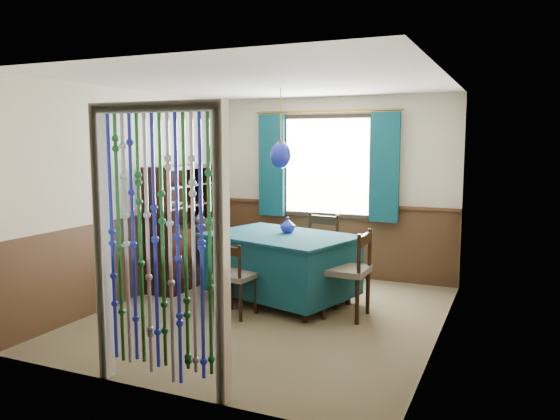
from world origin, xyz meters
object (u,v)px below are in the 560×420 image
at_px(vase_table, 288,226).
at_px(bowl_shelf, 173,204).
at_px(chair_near, 234,277).
at_px(vase_sideboard, 199,217).
at_px(pendant_lamp, 281,155).
at_px(sideboard, 183,243).
at_px(chair_right, 349,271).
at_px(dining_table, 281,263).
at_px(chair_left, 222,249).
at_px(chair_far, 317,250).

distance_m(vase_table, bowl_shelf, 1.49).
height_order(chair_near, vase_sideboard, vase_sideboard).
relative_size(pendant_lamp, vase_sideboard, 5.61).
xyz_separation_m(chair_near, pendant_lamp, (0.24, 0.70, 1.30)).
bearing_deg(sideboard, chair_right, -10.65).
bearing_deg(chair_right, pendant_lamp, 77.09).
bearing_deg(bowl_shelf, dining_table, 4.12).
bearing_deg(chair_left, bowl_shelf, -18.91).
height_order(dining_table, chair_left, chair_left).
xyz_separation_m(chair_left, bowl_shelf, (-0.45, -0.40, 0.62)).
bearing_deg(chair_near, vase_sideboard, 140.70).
xyz_separation_m(sideboard, pendant_lamp, (1.49, -0.18, 1.18)).
height_order(dining_table, chair_far, chair_far).
bearing_deg(bowl_shelf, pendant_lamp, 4.12).
height_order(chair_left, pendant_lamp, pendant_lamp).
bearing_deg(chair_near, vase_table, 78.69).
height_order(chair_near, chair_left, chair_left).
bearing_deg(chair_right, chair_near, 113.66).
bearing_deg(pendant_lamp, chair_near, -109.13).
xyz_separation_m(chair_right, pendant_lamp, (-0.91, 0.24, 1.23)).
relative_size(chair_far, vase_table, 5.70).
distance_m(chair_left, pendant_lamp, 1.61).
bearing_deg(chair_near, sideboard, 150.60).
bearing_deg(bowl_shelf, vase_sideboard, 90.00).
height_order(chair_right, vase_sideboard, same).
bearing_deg(chair_far, pendant_lamp, 83.55).
bearing_deg(pendant_lamp, bowl_shelf, -175.88).
height_order(dining_table, vase_sideboard, vase_sideboard).
distance_m(chair_right, sideboard, 2.43).
distance_m(chair_far, vase_sideboard, 1.68).
xyz_separation_m(chair_far, pendant_lamp, (-0.20, -0.71, 1.23)).
distance_m(chair_near, vase_table, 1.00).
height_order(dining_table, chair_near, chair_near).
distance_m(chair_right, pendant_lamp, 1.55).
xyz_separation_m(chair_near, vase_table, (0.27, 0.85, 0.45)).
xyz_separation_m(dining_table, chair_left, (-0.97, 0.30, 0.03)).
relative_size(chair_left, vase_sideboard, 5.72).
bearing_deg(chair_left, chair_far, 138.48).
bearing_deg(vase_table, dining_table, -99.13).
relative_size(chair_right, vase_table, 5.63).
bearing_deg(bowl_shelf, chair_right, -3.33).
xyz_separation_m(chair_right, bowl_shelf, (-2.34, 0.14, 0.61)).
relative_size(dining_table, chair_near, 2.34).
height_order(sideboard, vase_table, sideboard).
relative_size(chair_near, vase_table, 4.85).
relative_size(dining_table, vase_table, 11.37).
relative_size(chair_left, pendant_lamp, 1.02).
bearing_deg(vase_sideboard, chair_right, -17.50).
relative_size(chair_near, chair_left, 0.88).
distance_m(pendant_lamp, vase_table, 0.86).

